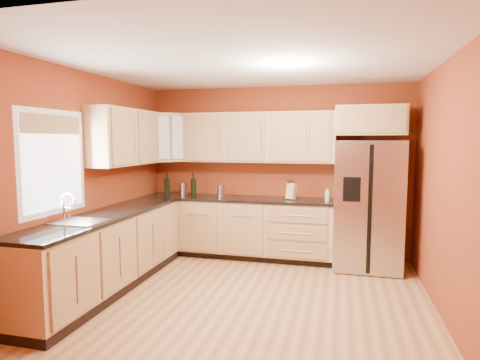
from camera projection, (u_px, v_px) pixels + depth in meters
The scene contains 23 objects.
floor at pixel (245, 303), 4.40m from camera, with size 4.00×4.00×0.00m, color #A2653E.
ceiling at pixel (246, 61), 4.15m from camera, with size 4.00×4.00×0.00m, color silver.
wall_back at pixel (276, 172), 6.20m from camera, with size 4.00×0.04×2.60m, color maroon.
wall_front at pixel (166, 223), 2.35m from camera, with size 4.00×0.04×2.60m, color maroon.
wall_left at pixel (82, 181), 4.77m from camera, with size 0.04×4.00×2.60m, color maroon.
wall_right at pixel (451, 192), 3.78m from camera, with size 0.04×4.00×2.60m, color maroon.
base_cabinets_back at pixel (236, 228), 6.13m from camera, with size 2.90×0.60×0.88m, color tan.
base_cabinets_left at pixel (107, 253), 4.78m from camera, with size 0.60×2.80×0.88m, color tan.
countertop_back at pixel (236, 199), 6.08m from camera, with size 2.90×0.62×0.04m, color black.
countertop_left at pixel (106, 215), 4.73m from camera, with size 0.62×2.80×0.04m, color black.
upper_cabinets_back at pixel (258, 137), 6.05m from camera, with size 2.30×0.33×0.75m, color tan.
upper_cabinets_left at pixel (125, 137), 5.37m from camera, with size 0.33×1.35×0.75m, color tan.
corner_upper_cabinet at pixel (166, 138), 6.24m from camera, with size 0.62×0.33×0.75m, color tan.
over_fridge_cabinet at pixel (370, 121), 5.51m from camera, with size 0.92×0.60×0.40m, color tan.
refrigerator at pixel (367, 205), 5.55m from camera, with size 0.90×0.75×1.78m, color #AAAAAE.
window at pixel (53, 162), 4.26m from camera, with size 0.03×0.90×1.00m, color white.
sink_faucet at pixel (79, 208), 4.23m from camera, with size 0.50×0.42×0.30m, color silver, non-canonical shape.
canister_left at pixel (221, 191), 6.14m from camera, with size 0.11×0.11×0.17m, color #AAAAAE.
canister_right at pixel (183, 189), 6.33m from camera, with size 0.12×0.12×0.19m, color #AAAAAE.
wine_bottle_a at pixel (167, 183), 6.35m from camera, with size 0.08×0.08×0.37m, color black, non-canonical shape.
wine_bottle_b at pixel (194, 184), 6.22m from camera, with size 0.08×0.08×0.37m, color black, non-canonical shape.
knife_block at pixel (291, 191), 5.87m from camera, with size 0.12×0.11×0.23m, color tan.
soap_dispenser at pixel (327, 195), 5.73m from camera, with size 0.06×0.06×0.18m, color silver.
Camera 1 is at (0.99, -4.13, 1.79)m, focal length 30.00 mm.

